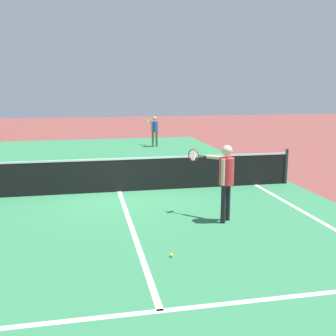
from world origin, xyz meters
TOP-DOWN VIEW (x-y plane):
  - ground_plane at (0.00, 0.00)m, footprint 60.00×60.00m
  - court_surface_inbounds at (0.00, 0.00)m, footprint 10.62×24.40m
  - line_service_near at (0.00, -6.40)m, footprint 8.22×0.10m
  - line_center_service at (0.00, -3.20)m, footprint 0.10×6.40m
  - net at (0.00, 0.00)m, footprint 10.26×0.09m
  - player_near at (2.04, -3.05)m, footprint 0.80×1.04m
  - player_far at (2.49, 8.63)m, footprint 0.46×1.15m
  - tennis_ball_mid_court at (0.50, -4.71)m, footprint 0.07×0.07m

SIDE VIEW (x-z plane):
  - ground_plane at x=0.00m, z-range 0.00..0.00m
  - court_surface_inbounds at x=0.00m, z-range 0.00..0.00m
  - line_service_near at x=0.00m, z-range 0.00..0.01m
  - line_center_service at x=0.00m, z-range 0.00..0.01m
  - tennis_ball_mid_court at x=0.50m, z-range 0.00..0.07m
  - net at x=0.00m, z-range -0.04..1.03m
  - player_far at x=2.49m, z-range 0.17..1.67m
  - player_near at x=2.04m, z-range 0.21..1.90m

